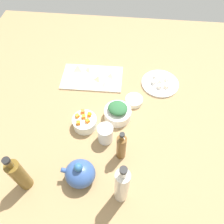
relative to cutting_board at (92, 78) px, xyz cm
name	(u,v)px	position (x,y,z in cm)	size (l,w,h in cm)	color
tabletop	(112,119)	(-14.78, 27.37, -2.00)	(190.00, 190.00, 3.00)	#96774E
cutting_board	(92,78)	(0.00, 0.00, 0.00)	(35.68, 20.67, 1.00)	silver
plate_tofu	(160,83)	(-40.49, 0.66, 0.10)	(21.69, 21.69, 1.20)	white
bowl_greens	(118,114)	(-17.63, 26.70, 2.37)	(13.92, 13.92, 5.74)	white
bowl_carrots	(85,122)	(-1.57, 33.62, 2.29)	(12.19, 12.19, 5.59)	white
bowl_small_side	(134,101)	(-25.79, 15.87, 1.00)	(9.51, 9.51, 3.00)	white
teapot	(80,173)	(-4.53, 61.20, 5.10)	(14.83, 12.61, 14.11)	#32508D
bottle_0	(19,175)	(18.72, 66.06, 9.99)	(5.67, 5.67, 24.97)	brown
bottle_1	(121,147)	(-21.05, 48.38, 7.75)	(4.40, 4.40, 19.56)	brown
bottle_2	(122,186)	(-22.54, 66.95, 11.95)	(5.58, 5.58, 28.96)	beige
drinking_glass_0	(105,134)	(-12.92, 40.46, 4.42)	(7.52, 7.52, 9.84)	white
carrot_cube_0	(87,121)	(-3.49, 35.01, 5.99)	(1.80, 1.80, 1.80)	orange
carrot_cube_1	(89,114)	(-3.85, 31.06, 5.99)	(1.80, 1.80, 1.80)	orange
carrot_cube_2	(83,112)	(-0.23, 29.65, 5.99)	(1.80, 1.80, 1.80)	orange
carrot_cube_3	(77,116)	(2.04, 32.52, 5.99)	(1.80, 1.80, 1.80)	orange
carrot_cube_4	(78,123)	(0.77, 36.56, 5.99)	(1.80, 1.80, 1.80)	orange
carrot_cube_5	(84,117)	(-1.21, 32.66, 5.99)	(1.80, 1.80, 1.80)	orange
chopped_greens_mound	(118,108)	(-17.63, 26.70, 7.25)	(10.08, 9.27, 4.01)	#2D6137
tofu_cube_0	(154,82)	(-36.47, 1.66, 1.80)	(2.20, 2.20, 2.20)	white
tofu_cube_1	(167,79)	(-44.14, -1.96, 1.80)	(2.20, 2.20, 2.20)	white
tofu_cube_2	(166,86)	(-43.71, 4.15, 1.80)	(2.20, 2.20, 2.20)	#F2E1C9
tofu_cube_3	(159,86)	(-39.74, 4.69, 1.80)	(2.20, 2.20, 2.20)	white
tofu_cube_4	(156,76)	(-37.80, -3.22, 1.80)	(2.20, 2.20, 2.20)	white
tofu_cube_5	(160,81)	(-40.15, -0.05, 1.80)	(2.20, 2.20, 2.20)	white
dumpling_0	(78,67)	(9.25, -5.86, 2.09)	(5.52, 4.73, 3.18)	beige
dumpling_1	(99,78)	(-4.16, 1.45, 1.93)	(4.77, 4.29, 2.85)	beige
dumpling_2	(111,75)	(-11.26, -1.95, 1.79)	(4.41, 4.11, 2.59)	beige
dumpling_3	(89,69)	(2.88, -5.73, 1.76)	(4.57, 3.93, 2.51)	beige
dumpling_4	(74,81)	(9.91, 5.41, 1.52)	(5.48, 5.08, 2.05)	beige
dumpling_5	(106,84)	(-8.92, 5.44, 1.60)	(4.43, 4.04, 2.21)	beige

